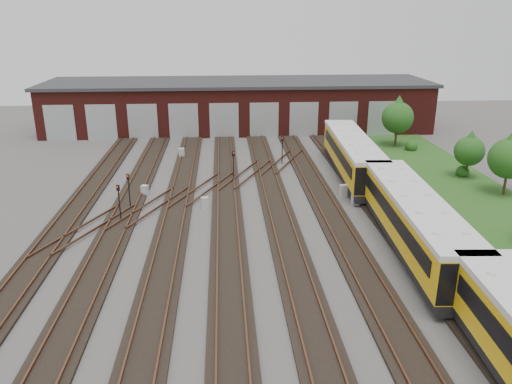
{
  "coord_description": "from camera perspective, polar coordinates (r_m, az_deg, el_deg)",
  "views": [
    {
      "loc": [
        -2.19,
        -27.54,
        14.65
      ],
      "look_at": [
        0.21,
        7.89,
        2.0
      ],
      "focal_mm": 35.0,
      "sensor_mm": 36.0,
      "label": 1
    }
  ],
  "objects": [
    {
      "name": "relay_cabinet_0",
      "position": [
        43.67,
        -12.58,
        0.17
      ],
      "size": [
        0.7,
        0.65,
        0.93
      ],
      "primitive_type": "cube",
      "rotation": [
        0.0,
        0.0,
        -0.41
      ],
      "color": "#B8BCBE",
      "rests_on": "ground"
    },
    {
      "name": "maintenance_shed",
      "position": [
        68.51,
        -2.03,
        9.98
      ],
      "size": [
        51.0,
        12.5,
        6.35
      ],
      "color": "#561915",
      "rests_on": "ground"
    },
    {
      "name": "signal_mast_2",
      "position": [
        51.59,
        3.02,
        5.2
      ],
      "size": [
        0.25,
        0.24,
        2.87
      ],
      "rotation": [
        0.0,
        0.0,
        -0.19
      ],
      "color": "black",
      "rests_on": "ground"
    },
    {
      "name": "bush_2",
      "position": [
        51.7,
        22.56,
        2.34
      ],
      "size": [
        1.25,
        1.25,
        1.25
      ],
      "primitive_type": "sphere",
      "color": "#1B4513",
      "rests_on": "ground"
    },
    {
      "name": "tree_2",
      "position": [
        46.98,
        27.06,
        3.93
      ],
      "size": [
        3.45,
        3.45,
        5.72
      ],
      "color": "#382B19",
      "rests_on": "ground"
    },
    {
      "name": "relay_cabinet_2",
      "position": [
        40.06,
        -5.87,
        -1.24
      ],
      "size": [
        0.66,
        0.6,
        0.93
      ],
      "primitive_type": "cube",
      "rotation": [
        0.0,
        0.0,
        0.27
      ],
      "color": "#B8BCBE",
      "rests_on": "ground"
    },
    {
      "name": "tree_1",
      "position": [
        50.76,
        23.25,
        4.69
      ],
      "size": [
        2.78,
        2.78,
        4.61
      ],
      "color": "#382B19",
      "rests_on": "ground"
    },
    {
      "name": "signal_mast_1",
      "position": [
        40.4,
        -14.34,
        0.54
      ],
      "size": [
        0.24,
        0.22,
        2.95
      ],
      "rotation": [
        0.0,
        0.0,
        0.13
      ],
      "color": "black",
      "rests_on": "ground"
    },
    {
      "name": "track_network",
      "position": [
        31.73,
        0.21,
        -7.67
      ],
      "size": [
        30.4,
        70.0,
        0.33
      ],
      "color": "black",
      "rests_on": "ground"
    },
    {
      "name": "signal_mast_0",
      "position": [
        37.97,
        -15.39,
        -0.78
      ],
      "size": [
        0.25,
        0.24,
        2.97
      ],
      "rotation": [
        0.0,
        0.0,
        -0.31
      ],
      "color": "black",
      "rests_on": "ground"
    },
    {
      "name": "grass_verge",
      "position": [
        45.52,
        24.13,
        -0.92
      ],
      "size": [
        8.0,
        55.0,
        0.05
      ],
      "primitive_type": "cube",
      "color": "#274918",
      "rests_on": "ground"
    },
    {
      "name": "metro_train",
      "position": [
        33.83,
        17.59,
        -3.14
      ],
      "size": [
        3.98,
        48.86,
        3.45
      ],
      "rotation": [
        0.0,
        0.0,
        -0.06
      ],
      "color": "black",
      "rests_on": "ground"
    },
    {
      "name": "relay_cabinet_4",
      "position": [
        41.39,
        11.32,
        -0.75
      ],
      "size": [
        0.66,
        0.56,
        1.05
      ],
      "primitive_type": "cube",
      "rotation": [
        0.0,
        0.0,
        0.05
      ],
      "color": "#B8BCBE",
      "rests_on": "ground"
    },
    {
      "name": "ground",
      "position": [
        31.27,
        0.6,
        -8.33
      ],
      "size": [
        120.0,
        120.0,
        0.0
      ],
      "primitive_type": "plane",
      "color": "#474442",
      "rests_on": "ground"
    },
    {
      "name": "signal_mast_3",
      "position": [
        46.49,
        -2.61,
        3.49
      ],
      "size": [
        0.26,
        0.25,
        2.73
      ],
      "rotation": [
        0.0,
        0.0,
        0.39
      ],
      "color": "black",
      "rests_on": "ground"
    },
    {
      "name": "tree_0",
      "position": [
        60.43,
        15.92,
        8.58
      ],
      "size": [
        3.63,
        3.63,
        6.01
      ],
      "color": "#382B19",
      "rests_on": "ground"
    },
    {
      "name": "bush_1",
      "position": [
        59.74,
        17.35,
        5.2
      ],
      "size": [
        1.39,
        1.39,
        1.39
      ],
      "primitive_type": "sphere",
      "color": "#1B4513",
      "rests_on": "ground"
    },
    {
      "name": "relay_cabinet_3",
      "position": [
        43.17,
        9.95,
        0.17
      ],
      "size": [
        0.68,
        0.6,
        1.0
      ],
      "primitive_type": "cube",
      "rotation": [
        0.0,
        0.0,
        0.18
      ],
      "color": "#B8BCBE",
      "rests_on": "ground"
    },
    {
      "name": "relay_cabinet_1",
      "position": [
        54.78,
        -8.5,
        4.44
      ],
      "size": [
        0.67,
        0.58,
        1.03
      ],
      "primitive_type": "cube",
      "rotation": [
        0.0,
        0.0,
        0.1
      ],
      "color": "#B8BCBE",
      "rests_on": "ground"
    }
  ]
}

